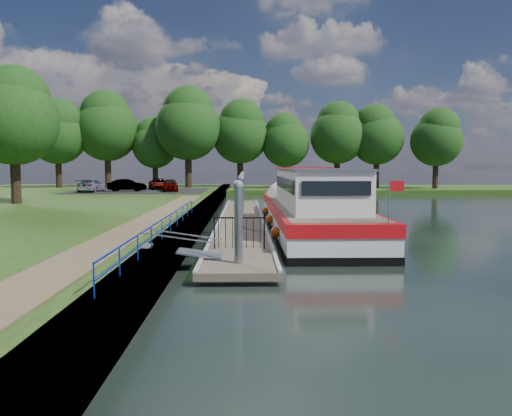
{
  "coord_description": "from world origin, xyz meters",
  "views": [
    {
      "loc": [
        0.2,
        -15.63,
        3.34
      ],
      "look_at": [
        0.73,
        7.96,
        1.4
      ],
      "focal_mm": 35.0,
      "sensor_mm": 36.0,
      "label": 1
    }
  ],
  "objects_px": {
    "pontoon": "(241,222)",
    "car_b": "(127,185)",
    "car_a": "(170,185)",
    "barge": "(307,209)",
    "car_c": "(92,185)",
    "car_d": "(159,184)"
  },
  "relations": [
    {
      "from": "car_b",
      "to": "car_d",
      "type": "bearing_deg",
      "value": -29.29
    },
    {
      "from": "pontoon",
      "to": "car_b",
      "type": "xyz_separation_m",
      "value": [
        -11.99,
        23.17,
        1.28
      ]
    },
    {
      "from": "pontoon",
      "to": "car_d",
      "type": "relative_size",
      "value": 6.83
    },
    {
      "from": "car_a",
      "to": "car_c",
      "type": "xyz_separation_m",
      "value": [
        -7.81,
        -0.98,
        -0.01
      ]
    },
    {
      "from": "pontoon",
      "to": "car_b",
      "type": "relative_size",
      "value": 7.83
    },
    {
      "from": "pontoon",
      "to": "car_a",
      "type": "height_order",
      "value": "car_a"
    },
    {
      "from": "car_c",
      "to": "car_b",
      "type": "bearing_deg",
      "value": -160.45
    },
    {
      "from": "barge",
      "to": "car_b",
      "type": "distance_m",
      "value": 29.38
    },
    {
      "from": "car_a",
      "to": "car_b",
      "type": "xyz_separation_m",
      "value": [
        -4.48,
        0.02,
        -0.03
      ]
    },
    {
      "from": "car_a",
      "to": "car_c",
      "type": "bearing_deg",
      "value": 178.29
    },
    {
      "from": "car_a",
      "to": "barge",
      "type": "bearing_deg",
      "value": -74.83
    },
    {
      "from": "car_c",
      "to": "car_d",
      "type": "relative_size",
      "value": 1.01
    },
    {
      "from": "pontoon",
      "to": "car_b",
      "type": "height_order",
      "value": "car_b"
    },
    {
      "from": "barge",
      "to": "car_c",
      "type": "relative_size",
      "value": 4.76
    },
    {
      "from": "car_a",
      "to": "car_d",
      "type": "xyz_separation_m",
      "value": [
        -1.94,
        4.61,
        -0.05
      ]
    },
    {
      "from": "barge",
      "to": "car_b",
      "type": "height_order",
      "value": "barge"
    },
    {
      "from": "pontoon",
      "to": "car_a",
      "type": "xyz_separation_m",
      "value": [
        -7.51,
        23.15,
        1.31
      ]
    },
    {
      "from": "barge",
      "to": "car_d",
      "type": "bearing_deg",
      "value": 113.86
    },
    {
      "from": "barge",
      "to": "car_c",
      "type": "height_order",
      "value": "barge"
    },
    {
      "from": "car_c",
      "to": "car_d",
      "type": "distance_m",
      "value": 8.11
    },
    {
      "from": "pontoon",
      "to": "car_a",
      "type": "distance_m",
      "value": 24.37
    },
    {
      "from": "car_c",
      "to": "car_d",
      "type": "bearing_deg",
      "value": -133.59
    }
  ]
}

